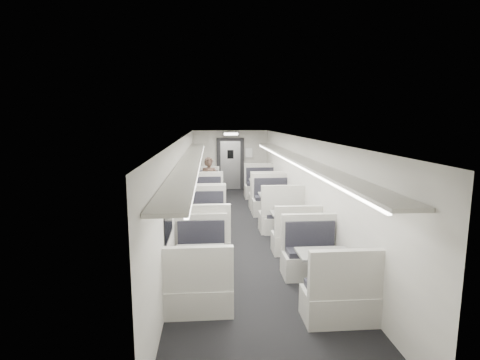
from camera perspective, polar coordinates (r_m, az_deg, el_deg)
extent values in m
cube|color=black|center=(9.57, 0.51, -8.44)|extent=(3.00, 12.00, 0.12)
cube|color=white|center=(9.12, 0.54, 6.82)|extent=(3.00, 12.00, 0.12)
cube|color=silver|center=(15.25, -1.50, 3.06)|extent=(3.00, 0.12, 2.40)
cube|color=silver|center=(3.53, 9.80, -18.74)|extent=(3.00, 0.12, 2.40)
cube|color=silver|center=(9.25, -9.14, -1.12)|extent=(0.12, 12.00, 2.40)
cube|color=silver|center=(9.52, 9.92, -0.84)|extent=(0.12, 12.00, 2.40)
cube|color=beige|center=(12.27, -5.36, -3.15)|extent=(1.03, 0.57, 0.44)
cube|color=black|center=(12.24, -5.38, -1.90)|extent=(0.91, 0.46, 0.10)
cube|color=beige|center=(11.96, -5.41, -0.75)|extent=(1.03, 0.12, 0.68)
cube|color=beige|center=(13.76, -5.28, -1.79)|extent=(1.03, 0.57, 0.44)
cube|color=black|center=(13.68, -5.30, -0.72)|extent=(0.91, 0.46, 0.10)
cube|color=beige|center=(13.87, -5.31, 0.64)|extent=(1.03, 0.12, 0.68)
cylinder|color=#B0B0B2|center=(12.99, -5.33, -1.93)|extent=(0.10, 0.10, 0.67)
cylinder|color=#B0B0B2|center=(13.06, -5.30, -3.31)|extent=(0.35, 0.35, 0.03)
cube|color=gray|center=(12.92, -5.35, -0.30)|extent=(0.86, 0.58, 0.04)
cube|color=beige|center=(9.88, -5.54, -6.07)|extent=(1.15, 0.64, 0.49)
cube|color=black|center=(9.84, -5.56, -4.35)|extent=(1.02, 0.51, 0.11)
cube|color=beige|center=(9.51, -5.62, -2.83)|extent=(1.15, 0.13, 0.76)
cube|color=beige|center=(11.51, -5.41, -3.86)|extent=(1.15, 0.64, 0.49)
cube|color=black|center=(11.42, -5.43, -2.44)|extent=(1.02, 0.51, 0.11)
cube|color=beige|center=(11.62, -5.44, -0.61)|extent=(1.15, 0.13, 0.76)
cylinder|color=#B0B0B2|center=(10.66, -5.48, -4.20)|extent=(0.11, 0.11, 0.75)
cylinder|color=#B0B0B2|center=(10.75, -5.45, -6.05)|extent=(0.39, 0.39, 0.03)
cube|color=gray|center=(10.57, -5.51, -2.01)|extent=(0.95, 0.65, 0.04)
cube|color=beige|center=(7.72, -5.80, -10.54)|extent=(1.13, 0.63, 0.48)
cube|color=black|center=(7.65, -5.83, -8.39)|extent=(1.01, 0.50, 0.11)
cube|color=beige|center=(7.31, -5.91, -6.61)|extent=(1.13, 0.13, 0.75)
cube|color=beige|center=(9.31, -5.59, -7.06)|extent=(1.13, 0.63, 0.48)
cube|color=black|center=(9.20, -5.63, -5.35)|extent=(1.01, 0.50, 0.11)
cube|color=beige|center=(9.38, -5.63, -3.05)|extent=(1.13, 0.13, 0.75)
cylinder|color=#B0B0B2|center=(8.47, -5.70, -7.81)|extent=(0.11, 0.11, 0.74)
cylinder|color=#B0B0B2|center=(8.58, -5.66, -10.06)|extent=(0.39, 0.39, 0.03)
cube|color=gray|center=(8.36, -5.75, -5.11)|extent=(0.94, 0.64, 0.04)
cube|color=beige|center=(5.89, -6.20, -17.43)|extent=(1.00, 0.55, 0.42)
cube|color=black|center=(5.80, -6.24, -15.03)|extent=(0.88, 0.44, 0.09)
cube|color=beige|center=(5.48, -6.36, -13.33)|extent=(1.00, 0.11, 0.66)
cube|color=beige|center=(7.23, -5.88, -12.20)|extent=(1.00, 0.55, 0.42)
cube|color=black|center=(7.11, -5.92, -10.35)|extent=(0.88, 0.44, 0.09)
cube|color=beige|center=(7.24, -5.92, -7.63)|extent=(1.00, 0.11, 0.66)
cylinder|color=#B0B0B2|center=(6.50, -6.04, -13.64)|extent=(0.09, 0.09, 0.65)
cylinder|color=#B0B0B2|center=(6.63, -5.99, -16.11)|extent=(0.34, 0.34, 0.03)
cube|color=gray|center=(6.37, -6.10, -10.64)|extent=(0.83, 0.56, 0.04)
cube|color=beige|center=(12.09, 4.16, -3.21)|extent=(1.14, 0.63, 0.48)
cube|color=black|center=(12.06, 4.15, -1.81)|extent=(1.01, 0.50, 0.11)
cube|color=beige|center=(11.75, 4.36, -0.52)|extent=(1.14, 0.13, 0.75)
cube|color=beige|center=(13.71, 3.10, -1.71)|extent=(1.14, 0.63, 0.48)
cube|color=black|center=(13.62, 3.13, -0.52)|extent=(1.01, 0.50, 0.11)
cube|color=beige|center=(13.83, 3.00, 0.98)|extent=(1.14, 0.13, 0.75)
cylinder|color=#B0B0B2|center=(12.87, 3.60, -1.85)|extent=(0.11, 0.11, 0.74)
cylinder|color=#B0B0B2|center=(12.95, 3.59, -3.39)|extent=(0.39, 0.39, 0.03)
cube|color=gray|center=(12.80, 3.62, -0.04)|extent=(0.94, 0.64, 0.04)
cube|color=beige|center=(9.71, 6.39, -6.36)|extent=(1.14, 0.63, 0.48)
cube|color=black|center=(9.67, 6.38, -4.63)|extent=(1.01, 0.51, 0.11)
cube|color=beige|center=(9.34, 6.72, -3.09)|extent=(1.14, 0.13, 0.75)
cube|color=beige|center=(11.31, 4.78, -4.09)|extent=(1.14, 0.63, 0.48)
cube|color=black|center=(11.22, 4.82, -2.66)|extent=(1.01, 0.51, 0.11)
cube|color=beige|center=(11.41, 4.63, -0.80)|extent=(1.14, 0.13, 0.75)
cylinder|color=#B0B0B2|center=(10.48, 5.53, -4.46)|extent=(0.11, 0.11, 0.74)
cylinder|color=#B0B0B2|center=(10.57, 5.50, -6.33)|extent=(0.39, 0.39, 0.03)
cube|color=gray|center=(10.39, 5.57, -2.24)|extent=(0.95, 0.64, 0.04)
cube|color=beige|center=(8.27, 8.44, -9.45)|extent=(0.99, 0.55, 0.42)
cube|color=black|center=(8.22, 8.44, -7.68)|extent=(0.88, 0.44, 0.09)
cube|color=beige|center=(7.93, 8.86, -6.22)|extent=(0.99, 0.11, 0.66)
cube|color=beige|center=(9.63, 6.49, -6.69)|extent=(0.99, 0.55, 0.42)
cube|color=black|center=(9.54, 6.55, -5.25)|extent=(0.88, 0.44, 0.09)
cube|color=beige|center=(9.69, 6.32, -3.31)|extent=(0.99, 0.11, 0.66)
cylinder|color=#B0B0B2|center=(8.92, 7.40, -7.28)|extent=(0.09, 0.09, 0.65)
cylinder|color=#B0B0B2|center=(9.01, 7.36, -9.16)|extent=(0.34, 0.34, 0.03)
cube|color=gray|center=(8.82, 7.45, -5.03)|extent=(0.82, 0.56, 0.04)
cube|color=beige|center=(5.81, 14.88, -17.98)|extent=(1.03, 0.58, 0.44)
cube|color=black|center=(5.72, 14.89, -15.46)|extent=(0.92, 0.46, 0.10)
cube|color=beige|center=(5.40, 15.89, -13.65)|extent=(1.03, 0.12, 0.68)
cube|color=beige|center=(7.13, 10.74, -12.54)|extent=(1.03, 0.58, 0.44)
cube|color=black|center=(7.01, 10.87, -10.59)|extent=(0.92, 0.46, 0.10)
cube|color=beige|center=(7.14, 10.43, -7.74)|extent=(1.03, 0.12, 0.68)
cylinder|color=#B0B0B2|center=(6.41, 12.61, -14.04)|extent=(0.10, 0.10, 0.67)
cylinder|color=#B0B0B2|center=(6.55, 12.50, -16.63)|extent=(0.35, 0.35, 0.03)
cube|color=gray|center=(6.28, 12.73, -10.89)|extent=(0.86, 0.59, 0.04)
imported|color=black|center=(12.01, -4.70, -0.45)|extent=(0.62, 0.43, 1.65)
cube|color=black|center=(12.58, -7.63, 2.35)|extent=(0.02, 1.18, 0.84)
cube|color=black|center=(10.41, -8.26, 0.89)|extent=(0.02, 1.18, 0.84)
cube|color=black|center=(8.24, -9.21, -1.34)|extent=(0.02, 1.18, 0.84)
cube|color=black|center=(6.10, -10.84, -5.14)|extent=(0.02, 1.18, 0.84)
cube|color=beige|center=(8.84, -7.47, 3.15)|extent=(0.46, 10.40, 0.05)
cube|color=white|center=(8.83, -6.17, 2.85)|extent=(0.05, 10.20, 0.04)
cube|color=beige|center=(9.07, 8.67, 3.28)|extent=(0.46, 10.40, 0.05)
cube|color=white|center=(9.03, 7.43, 2.96)|extent=(0.05, 10.20, 0.04)
cube|color=black|center=(15.15, -1.48, 2.45)|extent=(1.10, 0.10, 2.10)
cube|color=#B0B0B2|center=(15.12, -1.47, 2.25)|extent=(0.80, 0.05, 1.95)
cube|color=black|center=(15.03, -1.47, 3.93)|extent=(0.25, 0.02, 0.35)
cube|color=black|center=(14.56, -1.39, 7.03)|extent=(0.62, 0.10, 0.16)
cube|color=white|center=(14.50, -1.38, 7.02)|extent=(0.54, 0.02, 0.10)
cube|color=white|center=(15.14, 1.36, 4.16)|extent=(0.32, 0.02, 0.40)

